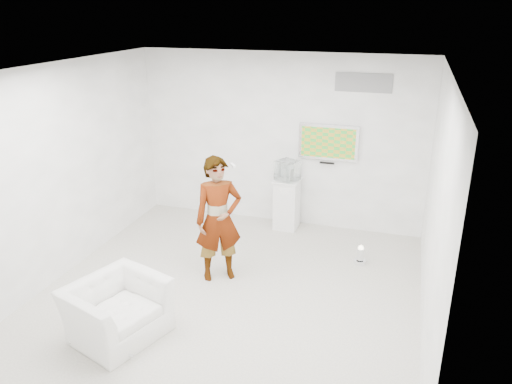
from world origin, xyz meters
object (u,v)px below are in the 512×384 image
floor_uplight (360,255)px  pedestal (287,204)px  armchair (117,310)px  tv (329,142)px  person (218,219)px

floor_uplight → pedestal: bearing=145.7°
armchair → floor_uplight: bearing=-25.0°
tv → pedestal: 1.29m
tv → armchair: 4.38m
tv → person: size_ratio=0.55×
tv → floor_uplight: (0.76, -1.18, -1.41)m
person → armchair: bearing=-144.2°
person → floor_uplight: bearing=-4.8°
person → pedestal: size_ratio=2.01×
person → pedestal: person is taller
tv → person: bearing=-117.8°
pedestal → tv: bearing=19.4°
person → pedestal: (0.50, 1.94, -0.45)m
pedestal → armchair: bearing=-108.0°
armchair → tv: bearing=-6.1°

